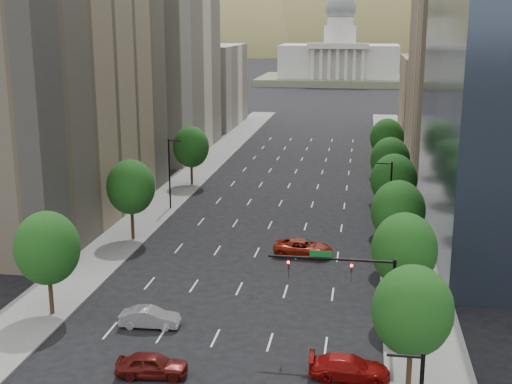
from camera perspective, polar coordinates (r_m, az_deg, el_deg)
The scene contains 24 objects.
sidewalk_left at distance 84.12m, azimuth -9.35°, elevation -2.18°, with size 6.00×200.00×0.15m, color slate.
sidewalk_right at distance 80.13m, azimuth 12.24°, elevation -3.14°, with size 6.00×200.00×0.15m, color slate.
midrise_cream_left at distance 124.85m, azimuth -7.63°, elevation 11.25°, with size 14.00×30.00×35.00m, color beige.
filler_left at distance 157.28m, azimuth -4.08°, elevation 8.78°, with size 14.00×26.00×18.00m, color beige.
parking_tan_right at distance 117.72m, azimuth 16.33°, elevation 9.44°, with size 14.00×30.00×30.00m, color #8C7759.
filler_right at distance 151.01m, azimuth 14.65°, elevation 7.77°, with size 14.00×26.00×16.00m, color #8C7759.
tree_right_0 at distance 45.36m, azimuth 12.86°, elevation -9.58°, with size 5.20×5.20×8.39m.
tree_right_1 at distance 55.50m, azimuth 12.20°, elevation -4.72°, with size 5.20×5.20×8.75m.
tree_right_2 at distance 67.01m, azimuth 11.70°, elevation -1.57°, with size 5.20×5.20×8.61m.
tree_right_3 at distance 78.57m, azimuth 11.36°, elevation 0.96°, with size 5.20×5.20×8.89m.
tree_right_4 at distance 92.34m, azimuth 11.05°, elevation 2.64°, with size 5.20×5.20×8.46m.
tree_right_5 at distance 108.03m, azimuth 10.81°, elevation 4.44°, with size 5.20×5.20×8.75m.
tree_left_0 at distance 57.15m, azimuth -16.93°, elevation -4.47°, with size 5.20×5.20×8.75m.
tree_left_1 at distance 74.84m, azimuth -10.34°, elevation 0.41°, with size 5.20×5.20×8.97m.
tree_left_2 at distance 99.25m, azimuth -5.41°, elevation 3.75°, with size 5.20×5.20×8.68m.
streetlight_rn at distance 73.93m, azimuth 11.02°, elevation -0.68°, with size 1.70×0.20×9.00m.
streetlight_ln at distance 86.97m, azimuth -7.15°, elevation 1.68°, with size 1.70×0.20×9.00m.
traffic_signal at distance 49.94m, azimuth 8.50°, elevation -7.40°, with size 9.12×0.40×7.38m.
capitol at distance 266.86m, azimuth 6.92°, elevation 10.77°, with size 60.00×40.00×35.20m.
foothills at distance 619.42m, azimuth 11.38°, elevation 8.10°, with size 720.00×413.00×263.00m.
car_red_near at distance 47.76m, azimuth 7.76°, elevation -14.22°, with size 2.21×5.43×1.58m, color maroon.
car_maroon at distance 48.09m, azimuth -8.63°, elevation -13.99°, with size 1.95×4.84×1.65m, color #53110D.
car_silver at distance 55.12m, azimuth -8.79°, elevation -10.25°, with size 1.64×4.70×1.55m, color #9B9AA0.
car_red_far at distance 70.28m, azimuth 3.93°, elevation -4.64°, with size 2.76×5.99×1.66m, color maroon.
Camera 1 is at (10.55, -16.54, 23.29)m, focal length 48.22 mm.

